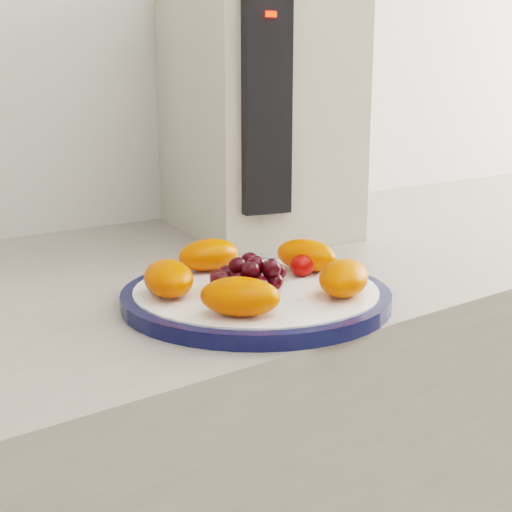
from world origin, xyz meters
TOP-DOWN VIEW (x-y plane):
  - plate_rim at (0.04, 1.03)m, footprint 0.27×0.27m
  - plate_face at (0.04, 1.03)m, footprint 0.25×0.25m
  - appliance_body at (0.28, 1.34)m, footprint 0.28×0.34m
  - appliance_panel at (0.19, 1.20)m, footprint 0.07×0.04m
  - appliance_led at (0.19, 1.19)m, footprint 0.01×0.01m
  - fruit_plate at (0.04, 1.03)m, footprint 0.24×0.23m

SIDE VIEW (x-z plane):
  - plate_rim at x=0.04m, z-range 0.90..0.91m
  - plate_face at x=0.04m, z-range 0.90..0.92m
  - fruit_plate at x=0.04m, z-range 0.92..0.95m
  - appliance_body at x=0.28m, z-range 0.90..1.27m
  - appliance_panel at x=0.19m, z-range 0.95..1.23m
  - appliance_led at x=0.19m, z-range 1.20..1.20m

